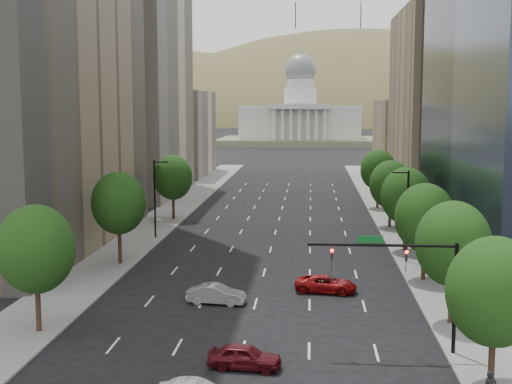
% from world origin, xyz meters
% --- Properties ---
extents(sidewalk_left, '(6.00, 200.00, 0.15)m').
position_xyz_m(sidewalk_left, '(-15.50, 60.00, 0.07)').
color(sidewalk_left, slate).
rests_on(sidewalk_left, ground).
extents(sidewalk_right, '(6.00, 200.00, 0.15)m').
position_xyz_m(sidewalk_right, '(15.50, 60.00, 0.07)').
color(sidewalk_right, slate).
rests_on(sidewalk_right, ground).
extents(midrise_cream_left, '(14.00, 30.00, 35.00)m').
position_xyz_m(midrise_cream_left, '(-25.00, 103.00, 17.50)').
color(midrise_cream_left, beige).
rests_on(midrise_cream_left, ground).
extents(filler_left, '(14.00, 26.00, 18.00)m').
position_xyz_m(filler_left, '(-25.00, 136.00, 9.00)').
color(filler_left, beige).
rests_on(filler_left, ground).
extents(parking_tan_right, '(14.00, 30.00, 30.00)m').
position_xyz_m(parking_tan_right, '(25.00, 100.00, 15.00)').
color(parking_tan_right, '#8C7759').
rests_on(parking_tan_right, ground).
extents(filler_right, '(14.00, 26.00, 16.00)m').
position_xyz_m(filler_right, '(25.00, 133.00, 8.00)').
color(filler_right, '#8C7759').
rests_on(filler_right, ground).
extents(tree_right_0, '(5.20, 5.20, 8.39)m').
position_xyz_m(tree_right_0, '(14.00, 25.00, 5.39)').
color(tree_right_0, '#382316').
rests_on(tree_right_0, ground).
extents(tree_right_1, '(5.20, 5.20, 8.75)m').
position_xyz_m(tree_right_1, '(14.00, 36.00, 5.75)').
color(tree_right_1, '#382316').
rests_on(tree_right_1, ground).
extents(tree_right_2, '(5.20, 5.20, 8.61)m').
position_xyz_m(tree_right_2, '(14.00, 48.00, 5.60)').
color(tree_right_2, '#382316').
rests_on(tree_right_2, ground).
extents(tree_right_3, '(5.20, 5.20, 8.89)m').
position_xyz_m(tree_right_3, '(14.00, 60.00, 5.89)').
color(tree_right_3, '#382316').
rests_on(tree_right_3, ground).
extents(tree_right_4, '(5.20, 5.20, 8.46)m').
position_xyz_m(tree_right_4, '(14.00, 74.00, 5.46)').
color(tree_right_4, '#382316').
rests_on(tree_right_4, ground).
extents(tree_right_5, '(5.20, 5.20, 8.75)m').
position_xyz_m(tree_right_5, '(14.00, 90.00, 5.75)').
color(tree_right_5, '#382316').
rests_on(tree_right_5, ground).
extents(tree_left_0, '(5.20, 5.20, 8.75)m').
position_xyz_m(tree_left_0, '(-14.00, 32.00, 5.75)').
color(tree_left_0, '#382316').
rests_on(tree_left_0, ground).
extents(tree_left_1, '(5.20, 5.20, 8.97)m').
position_xyz_m(tree_left_1, '(-14.00, 52.00, 5.96)').
color(tree_left_1, '#382316').
rests_on(tree_left_1, ground).
extents(tree_left_2, '(5.20, 5.20, 8.68)m').
position_xyz_m(tree_left_2, '(-14.00, 78.00, 5.68)').
color(tree_left_2, '#382316').
rests_on(tree_left_2, ground).
extents(streetlight_rn, '(1.70, 0.20, 9.00)m').
position_xyz_m(streetlight_rn, '(13.44, 55.00, 4.84)').
color(streetlight_rn, black).
rests_on(streetlight_rn, ground).
extents(streetlight_ln, '(1.70, 0.20, 9.00)m').
position_xyz_m(streetlight_ln, '(-13.44, 65.00, 4.84)').
color(streetlight_ln, black).
rests_on(streetlight_ln, ground).
extents(traffic_signal, '(9.12, 0.40, 7.38)m').
position_xyz_m(traffic_signal, '(10.53, 30.00, 5.17)').
color(traffic_signal, black).
rests_on(traffic_signal, ground).
extents(capitol, '(60.00, 40.00, 35.20)m').
position_xyz_m(capitol, '(0.00, 249.71, 8.58)').
color(capitol, '#596647').
rests_on(capitol, ground).
extents(foothills, '(720.00, 413.00, 263.00)m').
position_xyz_m(foothills, '(34.67, 599.39, -37.78)').
color(foothills, brown).
rests_on(foothills, ground).
extents(car_maroon, '(4.46, 2.15, 1.47)m').
position_xyz_m(car_maroon, '(0.43, 26.78, 0.73)').
color(car_maroon, '#490C13').
rests_on(car_maroon, ground).
extents(car_silver, '(4.69, 2.11, 1.49)m').
position_xyz_m(car_silver, '(-3.00, 39.77, 0.75)').
color(car_silver, '#96969B').
rests_on(car_silver, ground).
extents(car_red_far, '(5.30, 2.97, 1.40)m').
position_xyz_m(car_red_far, '(5.50, 43.70, 0.70)').
color(car_red_far, maroon).
rests_on(car_red_far, ground).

